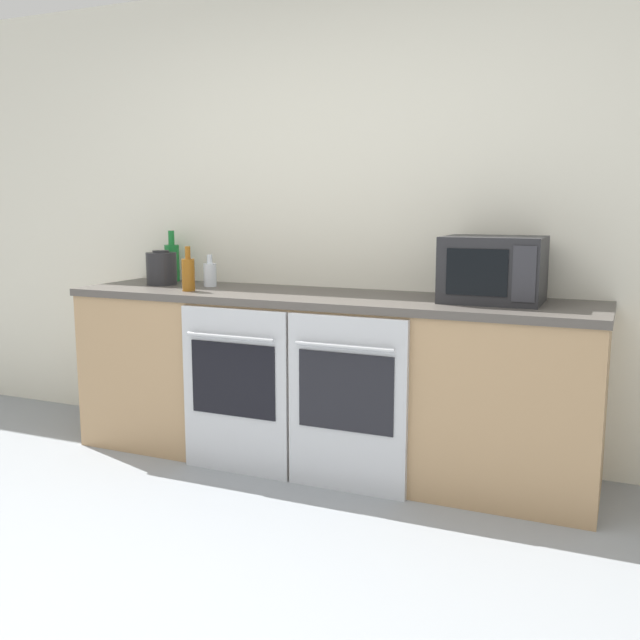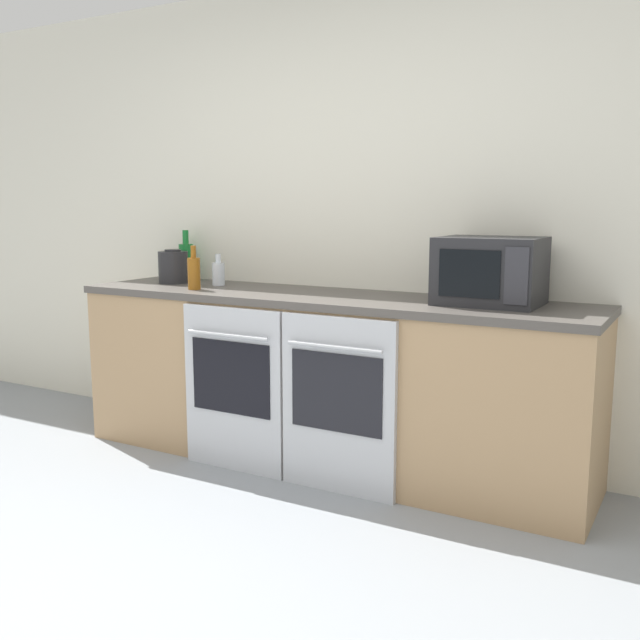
{
  "view_description": "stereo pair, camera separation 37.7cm",
  "coord_description": "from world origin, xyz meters",
  "px_view_note": "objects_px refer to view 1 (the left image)",
  "views": [
    {
      "loc": [
        1.46,
        -1.61,
        1.38
      ],
      "look_at": [
        -0.02,
        1.81,
        0.78
      ],
      "focal_mm": 40.0,
      "sensor_mm": 36.0,
      "label": 1
    },
    {
      "loc": [
        1.8,
        -1.44,
        1.38
      ],
      "look_at": [
        -0.02,
        1.81,
        0.78
      ],
      "focal_mm": 40.0,
      "sensor_mm": 36.0,
      "label": 2
    }
  ],
  "objects_px": {
    "oven_right": "(346,404)",
    "bottle_green": "(172,261)",
    "oven_left": "(235,391)",
    "bottle_clear": "(210,274)",
    "microwave": "(493,269)",
    "kettle": "(161,268)",
    "bottle_amber": "(188,274)"
  },
  "relations": [
    {
      "from": "microwave",
      "to": "kettle",
      "type": "relative_size",
      "value": 2.34
    },
    {
      "from": "oven_left",
      "to": "microwave",
      "type": "height_order",
      "value": "microwave"
    },
    {
      "from": "bottle_clear",
      "to": "bottle_green",
      "type": "bearing_deg",
      "value": 157.32
    },
    {
      "from": "bottle_amber",
      "to": "oven_right",
      "type": "bearing_deg",
      "value": -10.23
    },
    {
      "from": "oven_right",
      "to": "bottle_amber",
      "type": "bearing_deg",
      "value": 169.77
    },
    {
      "from": "oven_right",
      "to": "bottle_clear",
      "type": "height_order",
      "value": "bottle_clear"
    },
    {
      "from": "bottle_amber",
      "to": "kettle",
      "type": "bearing_deg",
      "value": 148.25
    },
    {
      "from": "oven_right",
      "to": "bottle_green",
      "type": "xyz_separation_m",
      "value": [
        -1.38,
        0.57,
        0.6
      ]
    },
    {
      "from": "kettle",
      "to": "bottle_green",
      "type": "bearing_deg",
      "value": 107.07
    },
    {
      "from": "oven_right",
      "to": "microwave",
      "type": "relative_size",
      "value": 1.84
    },
    {
      "from": "bottle_clear",
      "to": "kettle",
      "type": "distance_m",
      "value": 0.31
    },
    {
      "from": "microwave",
      "to": "bottle_clear",
      "type": "bearing_deg",
      "value": 179.29
    },
    {
      "from": "bottle_green",
      "to": "bottle_amber",
      "type": "bearing_deg",
      "value": -45.8
    },
    {
      "from": "oven_left",
      "to": "microwave",
      "type": "xyz_separation_m",
      "value": [
        1.22,
        0.4,
        0.64
      ]
    },
    {
      "from": "oven_left",
      "to": "oven_right",
      "type": "distance_m",
      "value": 0.62
    },
    {
      "from": "bottle_green",
      "to": "microwave",
      "type": "bearing_deg",
      "value": -5.01
    },
    {
      "from": "oven_right",
      "to": "bottle_green",
      "type": "relative_size",
      "value": 2.8
    },
    {
      "from": "bottle_clear",
      "to": "bottle_green",
      "type": "distance_m",
      "value": 0.4
    },
    {
      "from": "oven_left",
      "to": "bottle_green",
      "type": "xyz_separation_m",
      "value": [
        -0.76,
        0.57,
        0.6
      ]
    },
    {
      "from": "oven_left",
      "to": "oven_right",
      "type": "height_order",
      "value": "same"
    },
    {
      "from": "oven_left",
      "to": "bottle_amber",
      "type": "xyz_separation_m",
      "value": [
        -0.38,
        0.18,
        0.57
      ]
    },
    {
      "from": "oven_left",
      "to": "oven_right",
      "type": "relative_size",
      "value": 1.0
    },
    {
      "from": "bottle_amber",
      "to": "bottle_green",
      "type": "relative_size",
      "value": 0.79
    },
    {
      "from": "oven_right",
      "to": "kettle",
      "type": "relative_size",
      "value": 4.29
    },
    {
      "from": "oven_right",
      "to": "microwave",
      "type": "bearing_deg",
      "value": 33.33
    },
    {
      "from": "microwave",
      "to": "kettle",
      "type": "distance_m",
      "value": 1.92
    },
    {
      "from": "microwave",
      "to": "bottle_clear",
      "type": "relative_size",
      "value": 2.57
    },
    {
      "from": "oven_right",
      "to": "bottle_green",
      "type": "bearing_deg",
      "value": 157.56
    },
    {
      "from": "bottle_clear",
      "to": "bottle_amber",
      "type": "relative_size",
      "value": 0.75
    },
    {
      "from": "bottle_clear",
      "to": "bottle_amber",
      "type": "distance_m",
      "value": 0.24
    },
    {
      "from": "microwave",
      "to": "bottle_green",
      "type": "bearing_deg",
      "value": 174.99
    },
    {
      "from": "bottle_clear",
      "to": "bottle_green",
      "type": "relative_size",
      "value": 0.59
    }
  ]
}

